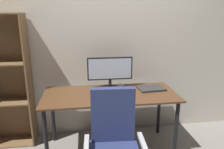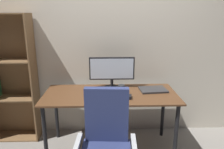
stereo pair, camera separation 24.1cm
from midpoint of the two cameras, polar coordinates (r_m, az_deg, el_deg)
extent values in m
plane|color=gray|center=(2.86, 2.16, -19.13)|extent=(12.00, 12.00, 0.00)
cube|color=beige|center=(2.87, 1.75, 9.10)|extent=(6.40, 0.10, 2.60)
cube|color=#56351E|center=(2.51, 2.34, -5.37)|extent=(1.56, 0.68, 0.02)
cylinder|color=black|center=(2.48, -14.77, -15.77)|extent=(0.04, 0.04, 0.72)
cylinder|color=black|center=(2.58, 19.44, -14.87)|extent=(0.04, 0.04, 0.72)
cylinder|color=black|center=(2.96, -12.39, -10.10)|extent=(0.04, 0.04, 0.72)
cylinder|color=black|center=(3.05, 15.70, -9.59)|extent=(0.04, 0.04, 0.72)
cylinder|color=black|center=(2.69, 2.53, -3.49)|extent=(0.20, 0.20, 0.01)
cylinder|color=black|center=(2.68, 2.54, -2.36)|extent=(0.04, 0.04, 0.10)
cube|color=black|center=(2.62, 2.60, 1.60)|extent=(0.56, 0.03, 0.28)
cube|color=silver|center=(2.61, 2.62, 1.51)|extent=(0.53, 0.01, 0.25)
cube|color=silver|center=(2.35, 2.67, -6.45)|extent=(0.29, 0.12, 0.02)
cube|color=black|center=(2.39, 7.45, -5.98)|extent=(0.07, 0.10, 0.03)
cylinder|color=black|center=(2.51, 5.27, -3.97)|extent=(0.08, 0.08, 0.10)
cube|color=black|center=(2.51, 6.40, -3.84)|extent=(0.02, 0.01, 0.06)
cube|color=#2D2D30|center=(2.67, 13.47, -4.01)|extent=(0.34, 0.26, 0.02)
cube|color=navy|center=(1.99, 2.10, -10.76)|extent=(0.40, 0.09, 0.52)
cube|color=#B7BABC|center=(1.92, -5.43, -17.74)|extent=(0.05, 0.26, 0.03)
cube|color=#B7BABC|center=(1.93, 9.63, -17.78)|extent=(0.05, 0.26, 0.03)
cube|color=brown|center=(2.87, -17.85, -1.35)|extent=(0.02, 0.28, 1.65)
cube|color=brown|center=(3.09, -22.69, -0.62)|extent=(0.63, 0.01, 1.65)
cube|color=brown|center=(3.29, -21.95, -15.09)|extent=(0.60, 0.26, 0.02)
cube|color=brown|center=(3.05, -23.06, -5.81)|extent=(0.60, 0.26, 0.02)
cube|color=brown|center=(2.91, -24.11, 3.30)|extent=(0.60, 0.26, 0.02)
cube|color=brown|center=(2.86, -25.44, 14.52)|extent=(0.60, 0.26, 0.02)
camera|label=1|loc=(0.12, -87.14, 0.82)|focal=34.17mm
camera|label=2|loc=(0.12, 92.86, -0.82)|focal=34.17mm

